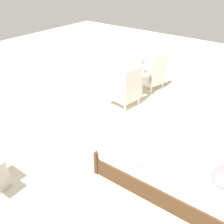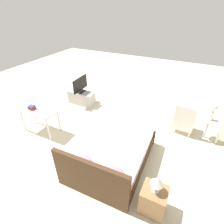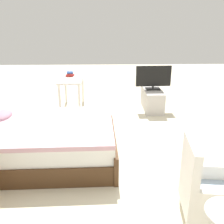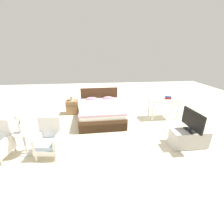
% 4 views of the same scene
% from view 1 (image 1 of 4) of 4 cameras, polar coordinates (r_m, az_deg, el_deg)
% --- Properties ---
extents(ground_plane, '(16.00, 16.00, 0.00)m').
position_cam_1_polar(ground_plane, '(4.67, 0.43, -7.93)').
color(ground_plane, beige).
extents(bed, '(1.57, 2.09, 0.96)m').
position_cam_1_polar(bed, '(4.12, 14.82, -9.91)').
color(bed, '#472D19').
rests_on(bed, ground_plane).
extents(armchair_by_window_left, '(0.63, 0.63, 0.92)m').
position_cam_1_polar(armchair_by_window_left, '(6.74, 8.81, 8.02)').
color(armchair_by_window_left, white).
rests_on(armchair_by_window_left, ground_plane).
extents(armchair_by_window_right, '(0.60, 0.60, 0.92)m').
position_cam_1_polar(armchair_by_window_right, '(5.84, 3.15, 4.75)').
color(armchair_by_window_right, white).
rests_on(armchair_by_window_right, ground_plane).
extents(side_table, '(0.40, 0.40, 0.61)m').
position_cam_1_polar(side_table, '(6.27, 6.47, 6.53)').
color(side_table, beige).
rests_on(side_table, ground_plane).
extents(flower_vase, '(0.17, 0.17, 0.48)m').
position_cam_1_polar(flower_vase, '(6.08, 6.75, 11.03)').
color(flower_vase, silver).
rests_on(flower_vase, side_table).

